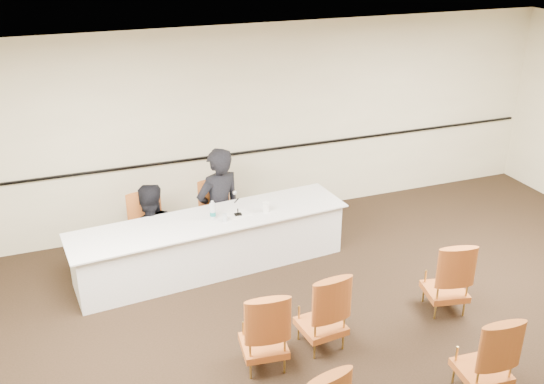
{
  "coord_description": "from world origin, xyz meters",
  "views": [
    {
      "loc": [
        -2.76,
        -4.25,
        4.31
      ],
      "look_at": [
        -0.17,
        2.6,
        1.02
      ],
      "focal_mm": 40.0,
      "sensor_mm": 36.0,
      "label": 1
    }
  ],
  "objects": [
    {
      "name": "panel_table",
      "position": [
        -1.0,
        2.67,
        0.37
      ],
      "size": [
        3.76,
        1.17,
        0.74
      ],
      "primitive_type": null,
      "rotation": [
        0.0,
        0.0,
        0.09
      ],
      "color": "silver",
      "rests_on": "ground"
    },
    {
      "name": "coffee_cup",
      "position": [
        -0.26,
        2.61,
        0.81
      ],
      "size": [
        0.12,
        0.12,
        0.14
      ],
      "primitive_type": "cylinder",
      "rotation": [
        0.0,
        0.0,
        0.34
      ],
      "color": "white",
      "rests_on": "panel_table"
    },
    {
      "name": "panelist_main_chair",
      "position": [
        -0.73,
        3.25,
        0.47
      ],
      "size": [
        0.54,
        0.54,
        0.95
      ],
      "primitive_type": null,
      "rotation": [
        0.0,
        0.0,
        0.09
      ],
      "color": "#A3611D",
      "rests_on": "ground"
    },
    {
      "name": "aud_chair_front_right",
      "position": [
        1.35,
        0.76,
        0.47
      ],
      "size": [
        0.59,
        0.59,
        0.95
      ],
      "primitive_type": null,
      "rotation": [
        0.0,
        0.0,
        -0.2
      ],
      "color": "#A3611D",
      "rests_on": "ground"
    },
    {
      "name": "water_bottle",
      "position": [
        -0.98,
        2.66,
        0.87
      ],
      "size": [
        0.09,
        0.09,
        0.26
      ],
      "primitive_type": null,
      "rotation": [
        0.0,
        0.0,
        -0.17
      ],
      "color": "#167B79",
      "rests_on": "panel_table"
    },
    {
      "name": "floor",
      "position": [
        0.0,
        0.0,
        0.0
      ],
      "size": [
        10.0,
        10.0,
        0.0
      ],
      "primitive_type": "plane",
      "color": "black",
      "rests_on": "ground"
    },
    {
      "name": "wall_rail",
      "position": [
        0.0,
        3.96,
        1.1
      ],
      "size": [
        9.8,
        0.04,
        0.03
      ],
      "primitive_type": "cube",
      "color": "black",
      "rests_on": "wall_back"
    },
    {
      "name": "aud_chair_front_mid",
      "position": [
        -0.33,
        0.67,
        0.47
      ],
      "size": [
        0.54,
        0.54,
        0.95
      ],
      "primitive_type": null,
      "rotation": [
        0.0,
        0.0,
        0.09
      ],
      "color": "#A3611D",
      "rests_on": "ground"
    },
    {
      "name": "aud_chair_back_right",
      "position": [
        0.85,
        -0.56,
        0.47
      ],
      "size": [
        0.54,
        0.54,
        0.95
      ],
      "primitive_type": null,
      "rotation": [
        0.0,
        0.0,
        -0.08
      ],
      "color": "#A3611D",
      "rests_on": "ground"
    },
    {
      "name": "papers",
      "position": [
        -0.62,
        2.66,
        0.74
      ],
      "size": [
        0.34,
        0.28,
        0.0
      ],
      "primitive_type": "cube",
      "rotation": [
        0.0,
        0.0,
        0.22
      ],
      "color": "white",
      "rests_on": "panel_table"
    },
    {
      "name": "wall_back",
      "position": [
        0.0,
        4.0,
        1.5
      ],
      "size": [
        10.0,
        0.04,
        3.0
      ],
      "primitive_type": "cube",
      "color": "beige",
      "rests_on": "ground"
    },
    {
      "name": "panelist_main",
      "position": [
        -0.73,
        3.25,
        0.54
      ],
      "size": [
        0.8,
        0.64,
        1.91
      ],
      "primitive_type": "imported",
      "rotation": [
        0.0,
        0.0,
        3.43
      ],
      "color": "black",
      "rests_on": "ground"
    },
    {
      "name": "microphone",
      "position": [
        -0.64,
        2.65,
        0.89
      ],
      "size": [
        0.12,
        0.22,
        0.29
      ],
      "primitive_type": null,
      "rotation": [
        0.0,
        0.0,
        -0.07
      ],
      "color": "black",
      "rests_on": "panel_table"
    },
    {
      "name": "aud_chair_front_left",
      "position": [
        -1.03,
        0.58,
        0.47
      ],
      "size": [
        0.56,
        0.56,
        0.95
      ],
      "primitive_type": null,
      "rotation": [
        0.0,
        0.0,
        -0.12
      ],
      "color": "#A3611D",
      "rests_on": "ground"
    },
    {
      "name": "drinking_glass",
      "position": [
        -0.85,
        2.54,
        0.79
      ],
      "size": [
        0.07,
        0.07,
        0.1
      ],
      "primitive_type": "cylinder",
      "rotation": [
        0.0,
        0.0,
        -0.04
      ],
      "color": "silver",
      "rests_on": "panel_table"
    },
    {
      "name": "panelist_second_chair",
      "position": [
        -1.74,
        3.16,
        0.47
      ],
      "size": [
        0.54,
        0.54,
        0.95
      ],
      "primitive_type": null,
      "rotation": [
        0.0,
        0.0,
        0.09
      ],
      "color": "#A3611D",
      "rests_on": "ground"
    },
    {
      "name": "panelist_second",
      "position": [
        -1.74,
        3.16,
        0.32
      ],
      "size": [
        0.81,
        0.64,
        1.64
      ],
      "primitive_type": "imported",
      "rotation": [
        0.0,
        0.0,
        3.17
      ],
      "color": "black",
      "rests_on": "ground"
    },
    {
      "name": "ceiling",
      "position": [
        0.0,
        0.0,
        3.0
      ],
      "size": [
        10.0,
        10.0,
        0.0
      ],
      "primitive_type": "plane",
      "rotation": [
        3.14,
        0.0,
        0.0
      ],
      "color": "silver",
      "rests_on": "ground"
    }
  ]
}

